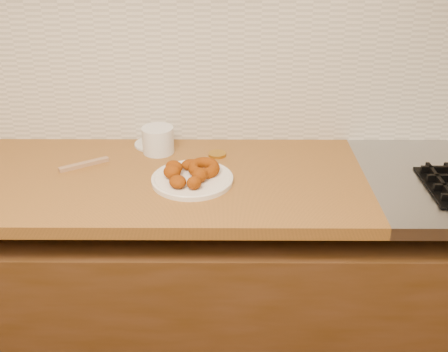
{
  "coord_description": "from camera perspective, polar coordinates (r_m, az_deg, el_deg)",
  "views": [
    {
      "loc": [
        0.05,
        0.19,
        1.68
      ],
      "look_at": [
        0.05,
        1.63,
        0.93
      ],
      "focal_mm": 42.0,
      "sensor_mm": 36.0,
      "label": 1
    }
  ],
  "objects": [
    {
      "name": "donut_plate",
      "position": [
        1.65,
        -3.47,
        -0.37
      ],
      "size": [
        0.26,
        0.26,
        0.01
      ],
      "primitive_type": "cylinder",
      "color": "white",
      "rests_on": "butcher_block"
    },
    {
      "name": "base_cabinet",
      "position": [
        1.98,
        -1.34,
        -13.19
      ],
      "size": [
        3.6,
        0.6,
        0.77
      ],
      "primitive_type": "cube",
      "color": "#55331E",
      "rests_on": "floor"
    },
    {
      "name": "plastic_tub",
      "position": [
        1.85,
        -7.19,
        3.91
      ],
      "size": [
        0.14,
        0.14,
        0.09
      ],
      "primitive_type": "cylinder",
      "rotation": [
        0.0,
        0.0,
        0.28
      ],
      "color": "silver",
      "rests_on": "butcher_block"
    },
    {
      "name": "backsplash",
      "position": [
        1.86,
        -1.37,
        12.63
      ],
      "size": [
        3.6,
        0.02,
        0.6
      ],
      "primitive_type": "cube",
      "color": "beige",
      "rests_on": "wall_back"
    },
    {
      "name": "tub_lid",
      "position": [
        1.92,
        -7.73,
        3.47
      ],
      "size": [
        0.17,
        0.17,
        0.01
      ],
      "primitive_type": "cylinder",
      "rotation": [
        0.0,
        0.0,
        -0.29
      ],
      "color": "silver",
      "rests_on": "butcher_block"
    },
    {
      "name": "butcher_block",
      "position": [
        1.84,
        -22.21,
        -0.42
      ],
      "size": [
        2.3,
        0.62,
        0.04
      ],
      "primitive_type": "cube",
      "color": "#985A22",
      "rests_on": "base_cabinet"
    },
    {
      "name": "brass_jar_lid",
      "position": [
        1.82,
        -0.74,
        2.38
      ],
      "size": [
        0.07,
        0.07,
        0.01
      ],
      "primitive_type": "cylinder",
      "rotation": [
        0.0,
        0.0,
        0.07
      ],
      "color": "#B68426",
      "rests_on": "butcher_block"
    },
    {
      "name": "ring_donut",
      "position": [
        1.67,
        -2.23,
        0.89
      ],
      "size": [
        0.13,
        0.13,
        0.05
      ],
      "primitive_type": "torus",
      "rotation": [
        0.1,
        0.0,
        0.33
      ],
      "color": "#873C01",
      "rests_on": "donut_plate"
    },
    {
      "name": "wall_back",
      "position": [
        1.84,
        -1.41,
        17.24
      ],
      "size": [
        4.0,
        0.02,
        2.7
      ],
      "primitive_type": "cube",
      "color": "tan",
      "rests_on": "ground"
    },
    {
      "name": "wooden_utensil",
      "position": [
        1.81,
        -14.98,
        1.24
      ],
      "size": [
        0.15,
        0.11,
        0.01
      ],
      "primitive_type": "cube",
      "rotation": [
        0.0,
        0.0,
        0.56
      ],
      "color": "#997251",
      "rests_on": "butcher_block"
    },
    {
      "name": "fried_dough_chunks",
      "position": [
        1.63,
        -4.39,
        0.3
      ],
      "size": [
        0.16,
        0.19,
        0.04
      ],
      "color": "#873C01",
      "rests_on": "donut_plate"
    }
  ]
}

